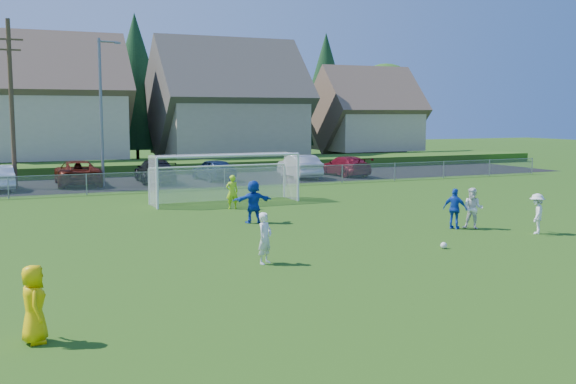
% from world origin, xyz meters
% --- Properties ---
extents(ground, '(160.00, 160.00, 0.00)m').
position_xyz_m(ground, '(0.00, 0.00, 0.00)').
color(ground, '#193D0C').
rests_on(ground, ground).
extents(asphalt_lot, '(60.00, 60.00, 0.00)m').
position_xyz_m(asphalt_lot, '(0.00, 27.50, 0.01)').
color(asphalt_lot, black).
rests_on(asphalt_lot, ground).
extents(grass_embankment, '(70.00, 6.00, 0.80)m').
position_xyz_m(grass_embankment, '(0.00, 35.00, 0.40)').
color(grass_embankment, '#1E420F').
rests_on(grass_embankment, ground).
extents(soccer_ball, '(0.22, 0.22, 0.22)m').
position_xyz_m(soccer_ball, '(3.02, 1.91, 0.11)').
color(soccer_ball, white).
rests_on(soccer_ball, ground).
extents(referee, '(0.52, 0.78, 1.57)m').
position_xyz_m(referee, '(-10.09, -2.47, 0.79)').
color(referee, yellow).
rests_on(referee, ground).
extents(player_white_a, '(0.68, 0.64, 1.56)m').
position_xyz_m(player_white_a, '(-3.30, 2.22, 0.78)').
color(player_white_a, white).
rests_on(player_white_a, ground).
extents(player_white_b, '(0.98, 0.99, 1.61)m').
position_xyz_m(player_white_b, '(6.43, 4.63, 0.81)').
color(player_white_b, white).
rests_on(player_white_b, ground).
extents(player_white_c, '(1.11, 1.08, 1.52)m').
position_xyz_m(player_white_c, '(7.94, 2.81, 0.76)').
color(player_white_c, white).
rests_on(player_white_c, ground).
extents(player_blue_a, '(0.86, 0.99, 1.59)m').
position_xyz_m(player_blue_a, '(5.79, 4.92, 0.80)').
color(player_blue_a, '#1340B9').
rests_on(player_blue_a, ground).
extents(player_blue_b, '(1.68, 0.64, 1.77)m').
position_xyz_m(player_blue_b, '(-0.91, 9.49, 0.89)').
color(player_blue_b, '#1340B9').
rests_on(player_blue_b, ground).
extents(goalkeeper, '(0.62, 0.43, 1.61)m').
position_xyz_m(goalkeeper, '(-0.37, 13.72, 0.80)').
color(goalkeeper, '#B1ED1B').
rests_on(goalkeeper, ground).
extents(car_c, '(2.78, 5.70, 1.56)m').
position_xyz_m(car_c, '(-5.83, 27.62, 0.78)').
color(car_c, '#521409').
rests_on(car_c, ground).
extents(car_d, '(2.44, 5.36, 1.52)m').
position_xyz_m(car_d, '(-1.05, 27.07, 0.76)').
color(car_d, black).
rests_on(car_d, ground).
extents(car_e, '(2.24, 4.48, 1.46)m').
position_xyz_m(car_e, '(2.88, 26.98, 0.73)').
color(car_e, '#142446').
rests_on(car_e, ground).
extents(car_f, '(2.05, 5.01, 1.61)m').
position_xyz_m(car_f, '(8.93, 26.29, 0.81)').
color(car_f, '#BCBCBC').
rests_on(car_f, ground).
extents(car_g, '(2.29, 5.01, 1.42)m').
position_xyz_m(car_g, '(12.59, 26.40, 0.71)').
color(car_g, maroon).
rests_on(car_g, ground).
extents(soccer_goal, '(7.42, 1.90, 2.50)m').
position_xyz_m(soccer_goal, '(0.00, 16.05, 1.63)').
color(soccer_goal, white).
rests_on(soccer_goal, ground).
extents(chainlink_fence, '(52.06, 0.06, 1.20)m').
position_xyz_m(chainlink_fence, '(0.00, 22.00, 0.63)').
color(chainlink_fence, gray).
rests_on(chainlink_fence, ground).
extents(streetlight, '(1.38, 0.18, 9.00)m').
position_xyz_m(streetlight, '(-4.45, 26.00, 4.84)').
color(streetlight, slate).
rests_on(streetlight, ground).
extents(utility_pole, '(1.60, 0.26, 10.00)m').
position_xyz_m(utility_pole, '(-9.50, 27.00, 5.15)').
color(utility_pole, '#473321').
rests_on(utility_pole, ground).
extents(houses_row, '(53.90, 11.45, 13.27)m').
position_xyz_m(houses_row, '(1.97, 42.46, 7.33)').
color(houses_row, tan).
rests_on(houses_row, ground).
extents(tree_row, '(65.98, 12.36, 13.80)m').
position_xyz_m(tree_row, '(1.04, 48.74, 6.91)').
color(tree_row, '#382616').
rests_on(tree_row, ground).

